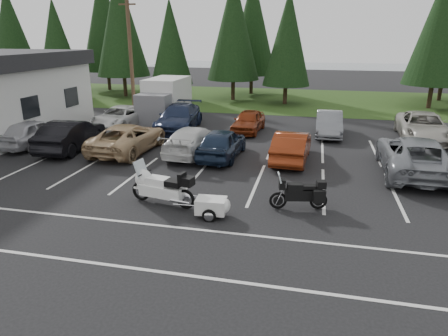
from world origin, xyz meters
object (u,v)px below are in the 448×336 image
at_px(car_near_1, 71,135).
at_px(car_near_6, 415,155).
at_px(box_truck, 163,100).
at_px(car_near_0, 34,132).
at_px(car_far_2, 248,121).
at_px(car_near_4, 222,143).
at_px(touring_motorcycle, 162,184).
at_px(car_near_3, 194,141).
at_px(car_far_1, 179,118).
at_px(car_far_0, 120,117).
at_px(adventure_motorcycle, 299,191).
at_px(utility_pole, 131,53).
at_px(car_far_3, 329,124).
at_px(car_near_2, 128,138).
at_px(cargo_trailer, 211,208).
at_px(car_near_5, 292,146).
at_px(car_far_4, 423,127).

distance_m(car_near_1, car_near_6, 17.02).
bearing_deg(box_truck, car_near_6, -29.85).
distance_m(car_near_0, car_far_2, 12.54).
height_order(car_near_4, touring_motorcycle, touring_motorcycle).
xyz_separation_m(car_near_3, car_near_6, (10.38, -0.80, 0.12)).
relative_size(car_near_4, car_far_1, 0.79).
xyz_separation_m(car_far_0, touring_motorcycle, (7.40, -11.44, 0.11)).
xyz_separation_m(car_near_0, adventure_motorcycle, (14.74, -5.42, -0.06)).
distance_m(car_far_1, adventure_motorcycle, 13.58).
bearing_deg(utility_pole, box_truck, 14.04).
bearing_deg(car_far_3, car_near_0, -158.87).
xyz_separation_m(car_near_0, car_near_2, (5.65, 0.04, -0.00)).
height_order(car_near_3, cargo_trailer, car_near_3).
xyz_separation_m(car_near_3, touring_motorcycle, (0.77, -6.49, 0.09)).
distance_m(box_truck, car_near_0, 9.39).
bearing_deg(car_near_3, car_far_0, -31.76).
bearing_deg(car_near_0, car_near_5, -175.58).
xyz_separation_m(car_near_0, car_near_5, (14.12, 0.32, -0.01)).
xyz_separation_m(car_near_2, car_near_4, (5.05, 0.02, 0.00)).
height_order(car_near_0, car_far_1, car_far_1).
bearing_deg(car_near_2, car_near_0, 2.60).
relative_size(car_near_1, cargo_trailer, 3.35).
xyz_separation_m(car_near_4, car_near_6, (8.83, -0.47, 0.08)).
bearing_deg(car_far_0, car_near_3, -30.97).
distance_m(car_near_2, car_near_6, 13.88).
height_order(utility_pole, car_far_1, utility_pole).
bearing_deg(cargo_trailer, car_near_3, 107.78).
height_order(car_near_0, car_far_2, car_near_0).
bearing_deg(car_near_5, box_truck, -36.19).
distance_m(box_truck, car_near_1, 8.76).
distance_m(car_far_4, adventure_motorcycle, 13.34).
bearing_deg(car_near_4, car_near_0, 2.32).
bearing_deg(car_far_3, adventure_motorcycle, -96.01).
relative_size(utility_pole, touring_motorcycle, 3.12).
bearing_deg(car_far_3, car_far_4, 1.05).
xyz_separation_m(car_near_5, car_far_1, (-7.53, 5.12, 0.08)).
bearing_deg(car_near_3, car_far_1, -58.25).
bearing_deg(touring_motorcycle, car_near_4, 93.88).
height_order(car_near_5, car_far_0, car_near_5).
bearing_deg(car_near_0, car_near_1, 176.74).
bearing_deg(car_near_4, car_near_1, 4.37).
bearing_deg(cargo_trailer, car_near_5, 69.17).
relative_size(car_near_3, cargo_trailer, 3.34).
bearing_deg(car_far_3, car_far_1, -175.71).
height_order(box_truck, car_near_3, box_truck).
bearing_deg(car_far_3, car_near_3, -139.91).
xyz_separation_m(car_near_2, car_far_2, (5.40, 5.88, -0.06)).
height_order(cargo_trailer, adventure_motorcycle, adventure_motorcycle).
bearing_deg(adventure_motorcycle, car_near_2, 137.10).
height_order(car_near_6, car_far_1, car_near_6).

